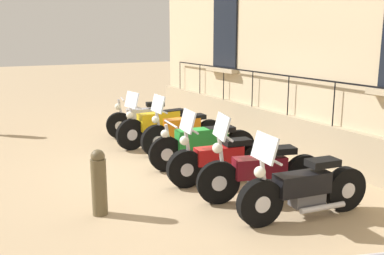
# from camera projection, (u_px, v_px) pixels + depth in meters

# --- Properties ---
(ground_plane) EXTENTS (60.00, 60.00, 0.00)m
(ground_plane) POSITION_uv_depth(u_px,v_px,m) (189.00, 168.00, 8.39)
(ground_plane) COLOR tan
(motorcycle_silver) EXTENTS (1.90, 0.71, 0.99)m
(motorcycle_silver) POSITION_uv_depth(u_px,v_px,m) (144.00, 121.00, 10.87)
(motorcycle_silver) COLOR black
(motorcycle_silver) RESTS_ON ground_plane
(motorcycle_yellow) EXTENTS (2.24, 0.63, 1.31)m
(motorcycle_yellow) POSITION_uv_depth(u_px,v_px,m) (160.00, 125.00, 10.03)
(motorcycle_yellow) COLOR black
(motorcycle_yellow) RESTS_ON ground_plane
(motorcycle_orange) EXTENTS (1.97, 0.67, 1.31)m
(motorcycle_orange) POSITION_uv_depth(u_px,v_px,m) (183.00, 133.00, 9.34)
(motorcycle_orange) COLOR black
(motorcycle_orange) RESTS_ON ground_plane
(motorcycle_green) EXTENTS (2.20, 0.73, 0.92)m
(motorcycle_green) POSITION_uv_depth(u_px,v_px,m) (203.00, 144.00, 8.39)
(motorcycle_green) COLOR black
(motorcycle_green) RESTS_ON ground_plane
(motorcycle_red) EXTENTS (1.98, 0.67, 1.32)m
(motorcycle_red) POSITION_uv_depth(u_px,v_px,m) (220.00, 160.00, 7.50)
(motorcycle_red) COLOR black
(motorcycle_red) RESTS_ON ground_plane
(motorcycle_maroon) EXTENTS (2.07, 0.82, 1.39)m
(motorcycle_maroon) POSITION_uv_depth(u_px,v_px,m) (261.00, 172.00, 6.72)
(motorcycle_maroon) COLOR black
(motorcycle_maroon) RESTS_ON ground_plane
(motorcycle_black) EXTENTS (2.08, 0.65, 1.27)m
(motorcycle_black) POSITION_uv_depth(u_px,v_px,m) (303.00, 190.00, 6.04)
(motorcycle_black) COLOR black
(motorcycle_black) RESTS_ON ground_plane
(bollard) EXTENTS (0.22, 0.22, 0.97)m
(bollard) POSITION_uv_depth(u_px,v_px,m) (99.00, 182.00, 6.15)
(bollard) COLOR brown
(bollard) RESTS_ON ground_plane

